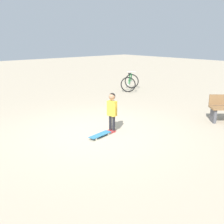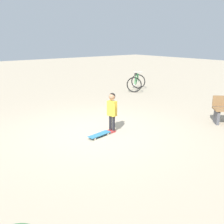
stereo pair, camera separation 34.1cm
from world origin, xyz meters
name	(u,v)px [view 2 (the right image)]	position (x,y,z in m)	size (l,w,h in m)	color
ground_plane	(97,132)	(0.00, 0.00, 0.00)	(50.00, 50.00, 0.00)	tan
child_person	(112,108)	(-0.22, -0.34, 0.66)	(0.40, 0.21, 1.06)	black
skateboard	(99,135)	(-0.32, 0.15, 0.06)	(0.30, 0.70, 0.07)	teal
bicycle_far	(136,82)	(3.67, -4.90, 0.38)	(1.20, 1.28, 0.85)	black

